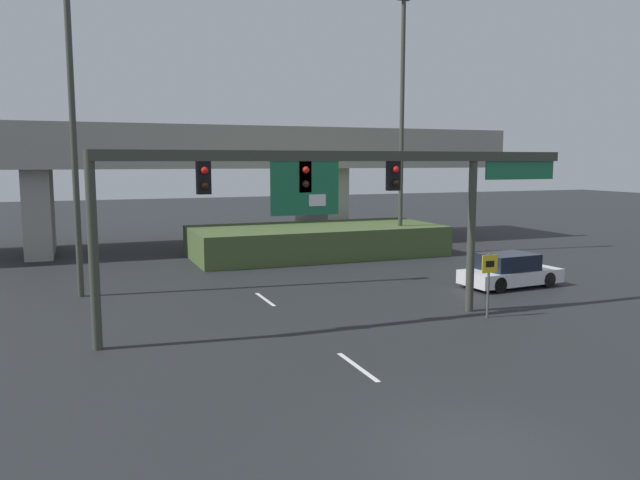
{
  "coord_description": "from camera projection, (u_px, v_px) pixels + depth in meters",
  "views": [
    {
      "loc": [
        -6.52,
        -8.96,
        5.25
      ],
      "look_at": [
        0.0,
        7.72,
        2.97
      ],
      "focal_mm": 35.0,
      "sensor_mm": 36.0,
      "label": 1
    }
  ],
  "objects": [
    {
      "name": "overpass_bridge",
      "position": [
        190.0,
        163.0,
        37.75
      ],
      "size": [
        40.05,
        7.75,
        7.23
      ],
      "color": "gray",
      "rests_on": "ground"
    },
    {
      "name": "signal_gantry",
      "position": [
        339.0,
        184.0,
        19.52
      ],
      "size": [
        15.93,
        0.44,
        5.55
      ],
      "color": "#383D33",
      "rests_on": "ground"
    },
    {
      "name": "speed_limit_sign",
      "position": [
        489.0,
        276.0,
        20.81
      ],
      "size": [
        0.6,
        0.11,
        2.19
      ],
      "color": "#4C4C4C",
      "rests_on": "ground"
    },
    {
      "name": "ground_plane",
      "position": [
        475.0,
        452.0,
        11.29
      ],
      "size": [
        160.0,
        160.0,
        0.0
      ],
      "primitive_type": "plane",
      "color": "black"
    },
    {
      "name": "lane_markings",
      "position": [
        265.0,
        299.0,
        23.75
      ],
      "size": [
        0.14,
        36.05,
        0.01
      ],
      "color": "silver",
      "rests_on": "ground"
    },
    {
      "name": "grass_embankment",
      "position": [
        316.0,
        241.0,
        34.77
      ],
      "size": [
        13.74,
        6.17,
        1.64
      ],
      "color": "#42562D",
      "rests_on": "ground"
    },
    {
      "name": "parked_sedan_near_right",
      "position": [
        510.0,
        271.0,
        26.1
      ],
      "size": [
        4.35,
        2.12,
        1.4
      ],
      "rotation": [
        0.0,
        0.0,
        0.07
      ],
      "color": "silver",
      "rests_on": "ground"
    },
    {
      "name": "highway_light_pole_near",
      "position": [
        402.0,
        121.0,
        34.06
      ],
      "size": [
        0.7,
        0.36,
        14.01
      ],
      "color": "#383D33",
      "rests_on": "ground"
    },
    {
      "name": "highway_light_pole_far",
      "position": [
        71.0,
        96.0,
        23.3
      ],
      "size": [
        0.7,
        0.36,
        14.58
      ],
      "color": "#383D33",
      "rests_on": "ground"
    }
  ]
}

